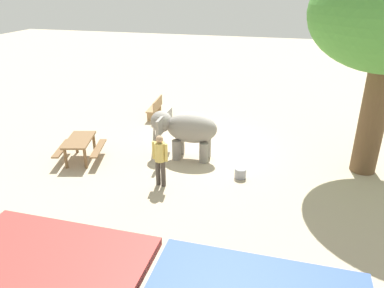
{
  "coord_description": "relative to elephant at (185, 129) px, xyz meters",
  "views": [
    {
      "loc": [
        -2.68,
        12.01,
        5.69
      ],
      "look_at": [
        0.18,
        1.38,
        0.8
      ],
      "focal_mm": 34.61,
      "sensor_mm": 36.0,
      "label": 1
    }
  ],
  "objects": [
    {
      "name": "elephant",
      "position": [
        0.0,
        0.0,
        0.0
      ],
      "size": [
        2.35,
        1.59,
        1.64
      ],
      "rotation": [
        0.0,
        0.0,
        0.02
      ],
      "color": "gray",
      "rests_on": "ground_plane"
    },
    {
      "name": "picnic_table_near",
      "position": [
        3.38,
        1.17,
        -0.46
      ],
      "size": [
        1.82,
        1.83,
        0.78
      ],
      "rotation": [
        0.0,
        0.0,
        1.83
      ],
      "color": "brown",
      "rests_on": "ground_plane"
    },
    {
      "name": "ground_plane",
      "position": [
        -0.6,
        -0.76,
        -1.05
      ],
      "size": [
        60.0,
        60.0,
        0.0
      ],
      "primitive_type": "plane",
      "color": "#BAA88C"
    },
    {
      "name": "person_handler",
      "position": [
        0.15,
        2.08,
        -0.1
      ],
      "size": [
        0.5,
        0.32,
        1.62
      ],
      "rotation": [
        0.0,
        0.0,
        -1.76
      ],
      "color": "#3F3833",
      "rests_on": "ground_plane"
    },
    {
      "name": "wooden_bench",
      "position": [
        2.4,
        -3.58,
        -0.57
      ],
      "size": [
        0.52,
        1.43,
        0.88
      ],
      "rotation": [
        0.0,
        0.0,
        4.8
      ],
      "color": "#9E7A51",
      "rests_on": "ground_plane"
    },
    {
      "name": "feed_bucket",
      "position": [
        -2.1,
        1.0,
        -0.89
      ],
      "size": [
        0.36,
        0.36,
        0.32
      ],
      "primitive_type": "cylinder",
      "color": "gray",
      "rests_on": "ground_plane"
    }
  ]
}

